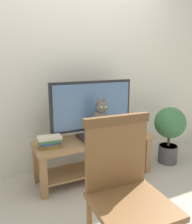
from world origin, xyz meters
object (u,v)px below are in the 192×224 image
(cat, at_px, (100,121))
(wooden_chair, at_px, (125,184))
(media_box, at_px, (99,138))
(potted_plant, at_px, (170,129))
(tv, at_px, (92,107))
(book_stack, at_px, (49,141))
(tv_stand, at_px, (94,150))

(cat, distance_m, wooden_chair, 1.10)
(media_box, distance_m, potted_plant, 1.05)
(tv, height_order, book_stack, tv)
(cat, relative_size, wooden_chair, 0.43)
(tv, bearing_deg, cat, -83.88)
(tv_stand, distance_m, book_stack, 0.58)
(media_box, bearing_deg, potted_plant, 1.27)
(media_box, xyz_separation_m, potted_plant, (1.05, 0.02, -0.04))
(tv, relative_size, cat, 2.20)
(potted_plant, bearing_deg, wooden_chair, -142.29)
(media_box, height_order, wooden_chair, wooden_chair)
(wooden_chair, xyz_separation_m, potted_plant, (1.39, 1.07, -0.12))
(tv_stand, height_order, cat, cat)
(wooden_chair, height_order, potted_plant, wooden_chair)
(cat, xyz_separation_m, potted_plant, (1.05, 0.04, -0.24))
(tv, relative_size, wooden_chair, 0.96)
(tv, relative_size, media_box, 2.67)
(wooden_chair, bearing_deg, media_box, 72.13)
(tv_stand, xyz_separation_m, tv, (0.00, 0.05, 0.50))
(tv_stand, xyz_separation_m, media_box, (0.02, -0.10, 0.18))
(tv_stand, distance_m, media_box, 0.21)
(cat, bearing_deg, media_box, 94.47)
(tv_stand, height_order, potted_plant, potted_plant)
(tv_stand, xyz_separation_m, cat, (0.02, -0.11, 0.38))
(tv, xyz_separation_m, media_box, (0.02, -0.15, -0.32))
(book_stack, distance_m, potted_plant, 1.60)
(book_stack, height_order, potted_plant, potted_plant)
(tv_stand, relative_size, book_stack, 5.55)
(wooden_chair, relative_size, book_stack, 4.12)
(tv_stand, relative_size, tv, 1.41)
(wooden_chair, bearing_deg, tv, 74.98)
(book_stack, bearing_deg, tv, 10.27)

